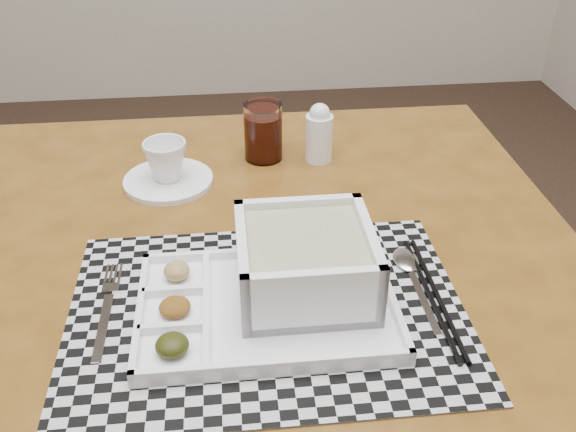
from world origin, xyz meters
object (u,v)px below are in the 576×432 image
object	(u,v)px
serving_tray	(293,276)
creamer_bottle	(319,134)
dining_table	(257,292)
cup	(166,160)
juice_glass	(263,133)

from	to	relation	value
serving_tray	creamer_bottle	distance (m)	0.39
dining_table	creamer_bottle	size ratio (longest dim) A/B	8.93
cup	juice_glass	xyz separation A→B (m)	(0.17, 0.08, 0.00)
serving_tray	creamer_bottle	size ratio (longest dim) A/B	2.98
juice_glass	cup	bearing A→B (deg)	-155.76
serving_tray	cup	world-z (taller)	serving_tray
dining_table	cup	bearing A→B (deg)	122.25
cup	juice_glass	distance (m)	0.18
creamer_bottle	dining_table	bearing A→B (deg)	-115.98
juice_glass	creamer_bottle	distance (m)	0.10
cup	juice_glass	size ratio (longest dim) A/B	0.70
serving_tray	juice_glass	xyz separation A→B (m)	(-0.01, 0.40, 0.01)
serving_tray	juice_glass	size ratio (longest dim) A/B	3.09
serving_tray	juice_glass	distance (m)	0.40
dining_table	cup	size ratio (longest dim) A/B	13.28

